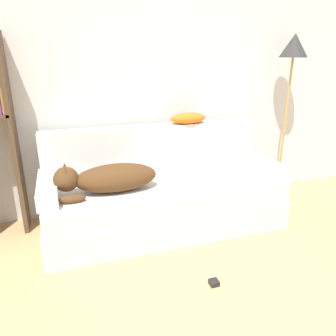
{
  "coord_description": "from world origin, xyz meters",
  "views": [
    {
      "loc": [
        -0.93,
        -0.29,
        1.51
      ],
      "look_at": [
        -0.11,
        2.17,
        0.59
      ],
      "focal_mm": 35.0,
      "sensor_mm": 36.0,
      "label": 1
    }
  ],
  "objects_px": {
    "throw_pillow": "(188,118)",
    "couch": "(165,204)",
    "power_adapter": "(214,283)",
    "dog": "(108,178)",
    "floor_lamp": "(292,61)",
    "laptop": "(181,181)"
  },
  "relations": [
    {
      "from": "dog",
      "to": "floor_lamp",
      "type": "bearing_deg",
      "value": 11.34
    },
    {
      "from": "couch",
      "to": "power_adapter",
      "type": "bearing_deg",
      "value": -85.72
    },
    {
      "from": "power_adapter",
      "to": "floor_lamp",
      "type": "bearing_deg",
      "value": 41.13
    },
    {
      "from": "throw_pillow",
      "to": "power_adapter",
      "type": "xyz_separation_m",
      "value": [
        -0.27,
        -1.21,
        -0.9
      ]
    },
    {
      "from": "throw_pillow",
      "to": "floor_lamp",
      "type": "distance_m",
      "value": 1.21
    },
    {
      "from": "laptop",
      "to": "power_adapter",
      "type": "distance_m",
      "value": 0.93
    },
    {
      "from": "throw_pillow",
      "to": "couch",
      "type": "bearing_deg",
      "value": -136.65
    },
    {
      "from": "dog",
      "to": "power_adapter",
      "type": "xyz_separation_m",
      "value": [
        0.57,
        -0.81,
        -0.54
      ]
    },
    {
      "from": "couch",
      "to": "throw_pillow",
      "type": "xyz_separation_m",
      "value": [
        0.34,
        0.32,
        0.7
      ]
    },
    {
      "from": "couch",
      "to": "floor_lamp",
      "type": "height_order",
      "value": "floor_lamp"
    },
    {
      "from": "laptop",
      "to": "throw_pillow",
      "type": "relative_size",
      "value": 1.02
    },
    {
      "from": "couch",
      "to": "power_adapter",
      "type": "distance_m",
      "value": 0.92
    },
    {
      "from": "couch",
      "to": "dog",
      "type": "xyz_separation_m",
      "value": [
        -0.5,
        -0.09,
        0.34
      ]
    },
    {
      "from": "power_adapter",
      "to": "dog",
      "type": "bearing_deg",
      "value": 125.32
    },
    {
      "from": "throw_pillow",
      "to": "power_adapter",
      "type": "height_order",
      "value": "throw_pillow"
    },
    {
      "from": "couch",
      "to": "throw_pillow",
      "type": "height_order",
      "value": "throw_pillow"
    },
    {
      "from": "couch",
      "to": "floor_lamp",
      "type": "relative_size",
      "value": 1.24
    },
    {
      "from": "laptop",
      "to": "floor_lamp",
      "type": "height_order",
      "value": "floor_lamp"
    },
    {
      "from": "power_adapter",
      "to": "couch",
      "type": "bearing_deg",
      "value": 94.28
    },
    {
      "from": "power_adapter",
      "to": "throw_pillow",
      "type": "bearing_deg",
      "value": 77.39
    },
    {
      "from": "couch",
      "to": "power_adapter",
      "type": "height_order",
      "value": "couch"
    },
    {
      "from": "dog",
      "to": "floor_lamp",
      "type": "xyz_separation_m",
      "value": [
        1.94,
        0.39,
        0.86
      ]
    }
  ]
}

